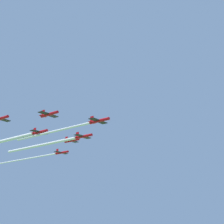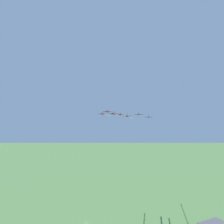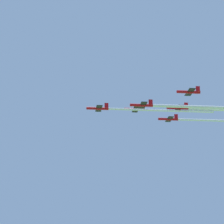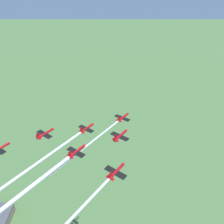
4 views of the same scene
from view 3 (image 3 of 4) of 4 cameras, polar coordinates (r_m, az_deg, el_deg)
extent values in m
cylinder|color=#B20C14|center=(199.65, -1.58, 0.38)|extent=(5.75, 7.34, 1.02)
cube|color=black|center=(199.69, -1.42, 0.38)|extent=(7.60, 6.40, 0.17)
cube|color=#B20C14|center=(200.30, -0.60, 0.70)|extent=(0.98, 1.27, 2.04)
cube|color=#B20C14|center=(199.90, -0.60, 0.36)|extent=(3.00, 2.58, 0.11)
cylinder|color=#B20C14|center=(192.34, 3.18, 0.73)|extent=(5.75, 7.34, 1.02)
cube|color=black|center=(192.43, 3.34, 0.73)|extent=(7.60, 6.40, 0.17)
cube|color=#B20C14|center=(193.28, 4.18, 1.06)|extent=(0.98, 1.27, 2.04)
cube|color=#B20C14|center=(192.87, 4.18, 0.70)|extent=(3.00, 2.58, 0.11)
cylinder|color=#B20C14|center=(210.67, 2.43, 0.29)|extent=(5.75, 7.34, 1.02)
cube|color=black|center=(210.74, 2.58, 0.29)|extent=(7.60, 6.40, 0.17)
cube|color=#B20C14|center=(211.55, 3.34, 0.59)|extent=(0.98, 1.27, 2.04)
cube|color=#B20C14|center=(211.15, 3.35, 0.27)|extent=(3.00, 2.58, 0.11)
cylinder|color=#B20C14|center=(187.64, 8.22, 2.14)|extent=(5.75, 7.34, 1.02)
cube|color=black|center=(187.77, 8.39, 2.14)|extent=(7.60, 6.40, 0.17)
cube|color=#B20C14|center=(188.89, 9.22, 2.47)|extent=(0.98, 1.27, 2.04)
cube|color=#B20C14|center=(188.46, 9.24, 2.10)|extent=(3.00, 2.58, 0.11)
cylinder|color=#B20C14|center=(204.28, 7.05, 0.43)|extent=(5.75, 7.34, 1.02)
cube|color=black|center=(204.40, 7.21, 0.43)|extent=(7.60, 6.40, 0.17)
cube|color=#B20C14|center=(205.43, 7.98, 0.74)|extent=(0.98, 1.27, 2.04)
cube|color=#B20C14|center=(205.03, 7.99, 0.40)|extent=(3.00, 2.58, 0.11)
cylinder|color=#B20C14|center=(221.43, 6.06, -0.77)|extent=(5.75, 7.34, 1.02)
cube|color=black|center=(221.54, 6.20, -0.77)|extent=(7.60, 6.40, 0.17)
cube|color=#B20C14|center=(222.50, 6.91, -0.48)|extent=(0.98, 1.27, 2.04)
cube|color=#B20C14|center=(222.13, 6.92, -0.79)|extent=(3.00, 2.58, 0.11)
cylinder|color=white|center=(202.69, 5.34, 0.18)|extent=(24.64, 33.24, 0.79)
cylinder|color=white|center=(197.86, 10.69, 0.49)|extent=(26.85, 36.12, 1.08)
cylinder|color=white|center=(226.44, 11.23, -0.91)|extent=(20.41, 27.42, 0.89)
camera|label=1|loc=(274.33, -16.73, -10.70)|focal=50.00mm
camera|label=2|loc=(208.36, -41.48, 1.55)|focal=28.00mm
camera|label=4|loc=(277.54, 13.01, 8.06)|focal=35.00mm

